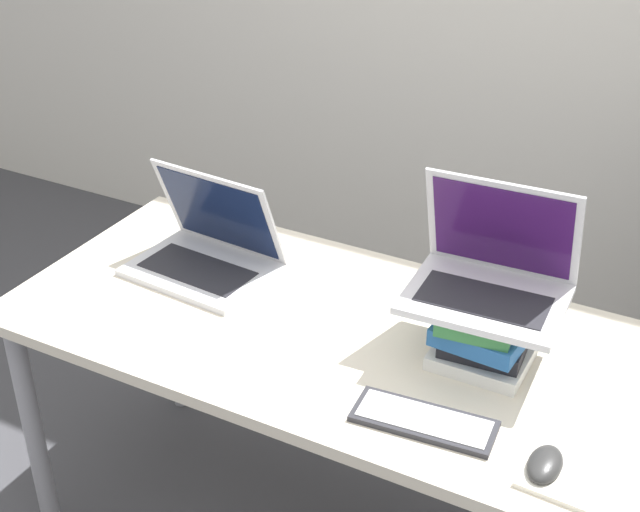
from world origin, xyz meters
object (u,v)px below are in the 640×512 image
(mouse, at_px, (545,464))
(book_stack, at_px, (487,329))
(laptop_on_books, at_px, (491,275))
(wireless_keyboard, at_px, (424,421))
(laptop_left, at_px, (207,250))
(notepad, at_px, (593,454))

(mouse, bearing_deg, book_stack, 126.38)
(mouse, bearing_deg, laptop_on_books, 125.77)
(laptop_on_books, xyz_separation_m, wireless_keyboard, (-0.02, -0.30, -0.18))
(book_stack, distance_m, mouse, 0.37)
(laptop_left, height_order, notepad, laptop_left)
(book_stack, height_order, laptop_on_books, laptop_on_books)
(wireless_keyboard, bearing_deg, book_stack, 83.70)
(notepad, bearing_deg, wireless_keyboard, -168.51)
(book_stack, relative_size, mouse, 2.47)
(book_stack, relative_size, laptop_on_books, 0.77)
(notepad, bearing_deg, laptop_on_books, 142.20)
(wireless_keyboard, distance_m, mouse, 0.25)
(mouse, height_order, notepad, mouse)
(wireless_keyboard, bearing_deg, mouse, -4.66)
(notepad, bearing_deg, book_stack, 143.90)
(laptop_on_books, bearing_deg, book_stack, -63.35)
(book_stack, xyz_separation_m, wireless_keyboard, (-0.03, -0.27, -0.06))
(laptop_left, distance_m, book_stack, 0.75)
(wireless_keyboard, height_order, mouse, mouse)
(book_stack, height_order, wireless_keyboard, book_stack)
(wireless_keyboard, xyz_separation_m, notepad, (0.32, 0.06, -0.00))
(laptop_on_books, distance_m, wireless_keyboard, 0.35)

